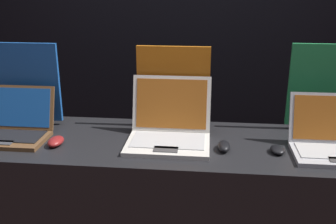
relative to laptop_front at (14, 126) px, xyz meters
name	(u,v)px	position (x,y,z in m)	size (l,w,h in m)	color
wall_back	(187,12)	(0.77, 1.22, 0.46)	(8.00, 0.05, 2.80)	black
display_counter	(170,221)	(0.77, 0.02, -0.50)	(1.99, 0.59, 0.89)	black
laptop_front	(14,126)	(0.00, 0.00, 0.00)	(0.35, 0.30, 0.23)	brown
mouse_front	(56,141)	(0.24, -0.08, -0.04)	(0.07, 0.11, 0.04)	maroon
promo_stand_front	(28,86)	(0.00, 0.19, 0.15)	(0.35, 0.07, 0.44)	black
laptop_middle	(169,128)	(0.76, 0.03, 0.01)	(0.39, 0.36, 0.29)	silver
mouse_middle	(224,146)	(1.02, -0.05, -0.04)	(0.06, 0.11, 0.04)	black
promo_stand_middle	(173,89)	(0.76, 0.23, 0.15)	(0.37, 0.07, 0.42)	black
laptop_back	(335,140)	(1.51, -0.02, 0.00)	(0.38, 0.30, 0.25)	#B7B7BC
mouse_back	(278,150)	(1.26, -0.05, -0.04)	(0.07, 0.09, 0.03)	black
promo_stand_back	(322,90)	(1.51, 0.26, 0.16)	(0.33, 0.07, 0.44)	black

